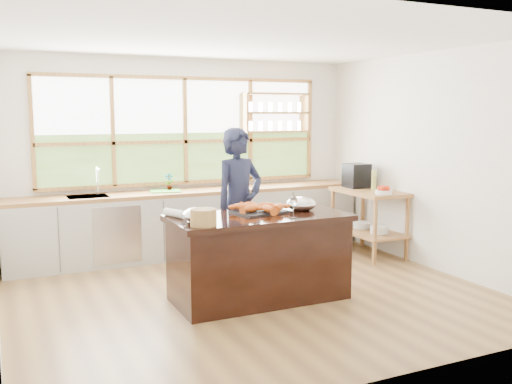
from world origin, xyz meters
TOP-DOWN VIEW (x-y plane):
  - ground_plane at (0.00, 0.00)m, footprint 5.00×5.00m
  - room_shell at (0.02, 0.51)m, footprint 5.02×4.52m
  - back_counter at (-0.02, 1.94)m, footprint 4.90×0.63m
  - right_shelf_unit at (2.19, 0.89)m, footprint 0.62×1.10m
  - island at (0.00, -0.20)m, footprint 1.85×0.90m
  - cook at (0.11, 0.58)m, footprint 0.74×0.58m
  - potted_plant at (-0.31, 2.00)m, footprint 0.15×0.13m
  - cutting_board at (-0.38, 1.94)m, footprint 0.45×0.37m
  - espresso_machine at (2.19, 1.21)m, footprint 0.31×0.33m
  - wine_bottle at (2.24, 0.87)m, footprint 0.08×0.08m
  - fruit_bowl at (2.14, 0.51)m, footprint 0.23×0.23m
  - slate_board at (0.07, -0.07)m, footprint 0.62×0.50m
  - lobster_pile at (0.06, -0.08)m, footprint 0.55×0.48m
  - mixing_bowl_left at (-0.69, -0.27)m, footprint 0.30×0.30m
  - mixing_bowl_right at (0.54, -0.13)m, footprint 0.33×0.33m
  - wine_glass at (0.24, -0.51)m, footprint 0.08×0.08m
  - wicker_basket at (-0.71, -0.49)m, footprint 0.25×0.25m
  - parchment_roll at (-0.83, 0.05)m, footprint 0.18×0.31m

SIDE VIEW (x-z plane):
  - ground_plane at x=0.00m, z-range 0.00..0.00m
  - island at x=0.00m, z-range 0.00..0.90m
  - back_counter at x=-0.02m, z-range 0.00..0.90m
  - right_shelf_unit at x=2.19m, z-range 0.15..1.05m
  - cook at x=0.11m, z-range 0.00..1.78m
  - cutting_board at x=-0.38m, z-range 0.90..0.91m
  - slate_board at x=0.07m, z-range 0.90..0.92m
  - parchment_roll at x=-0.83m, z-range 0.90..0.98m
  - fruit_bowl at x=2.14m, z-range 0.89..1.00m
  - lobster_pile at x=0.06m, z-range 0.92..1.00m
  - mixing_bowl_left at x=-0.69m, z-range 0.89..1.04m
  - mixing_bowl_right at x=0.54m, z-range 0.89..1.05m
  - wicker_basket at x=-0.71m, z-range 0.90..1.06m
  - potted_plant at x=-0.31m, z-range 0.90..1.14m
  - wine_bottle at x=2.24m, z-range 0.90..1.17m
  - wine_glass at x=0.24m, z-range 0.95..1.17m
  - espresso_machine at x=2.19m, z-range 0.90..1.24m
  - room_shell at x=0.02m, z-range 0.40..3.11m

